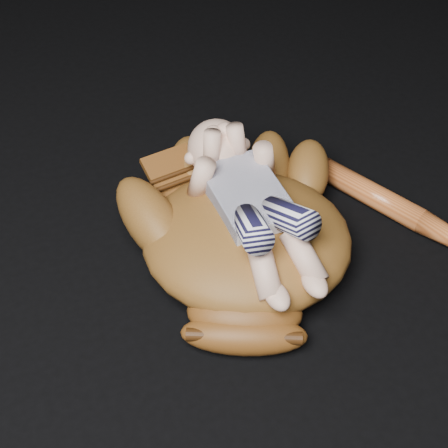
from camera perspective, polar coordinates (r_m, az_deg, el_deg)
The scene contains 3 objects.
baseball_glove at distance 1.08m, azimuth 1.93°, elevation -0.70°, with size 0.41×0.47×0.15m, color #5C3613, non-canonical shape.
newborn_baby at distance 1.05m, azimuth 2.60°, elevation 1.67°, with size 0.17×0.37×0.15m, color #DDAA8E, non-canonical shape.
baseball_bat at distance 1.21m, azimuth 17.09°, elevation -0.34°, with size 0.04×0.45×0.04m, color #AD5121, non-canonical shape.
Camera 1 is at (-0.49, -0.55, 0.86)m, focal length 55.00 mm.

